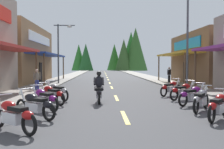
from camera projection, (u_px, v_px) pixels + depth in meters
ground at (108, 79)px, 34.21m from camera, size 9.11×94.83×0.10m
sidewalk_left at (63, 78)px, 33.97m from camera, size 2.69×94.83×0.12m
sidewalk_right at (152, 78)px, 34.45m from camera, size 2.69×94.83×0.12m
centerline_dashes at (108, 78)px, 35.69m from camera, size 0.16×68.02×0.01m
storefront_left_far at (10, 55)px, 26.97m from camera, size 8.07×12.68×5.81m
streetlamp_left at (61, 45)px, 24.72m from camera, size 1.99×0.30×5.72m
streetlamp_right at (184, 28)px, 17.42m from camera, size 1.99×0.30×6.83m
motorcycle_parked_right_1 at (219, 106)px, 8.90m from camera, size 1.47×1.68×1.04m
motorcycle_parked_right_2 at (201, 99)px, 10.54m from camera, size 1.34×1.79×1.04m
motorcycle_parked_right_3 at (193, 95)px, 12.05m from camera, size 1.81×1.31×1.04m
motorcycle_parked_right_4 at (183, 91)px, 13.90m from camera, size 1.85×1.25×1.04m
motorcycle_parked_right_5 at (171, 88)px, 15.70m from camera, size 1.71×1.45×1.04m
motorcycle_parked_left_0 at (13, 115)px, 7.27m from camera, size 1.73×1.42×1.04m
motorcycle_parked_left_1 at (35, 105)px, 9.08m from camera, size 1.75×1.40×1.04m
motorcycle_parked_left_2 at (43, 99)px, 10.73m from camera, size 1.57×1.60×1.04m
motorcycle_parked_left_3 at (51, 94)px, 12.35m from camera, size 1.62×1.55×1.04m
motorcycle_parked_left_4 at (56, 91)px, 13.74m from camera, size 1.57×1.60×1.04m
rider_cruising_lead at (99, 89)px, 12.92m from camera, size 0.60×2.14×1.57m
pedestrian_by_shop at (169, 74)px, 25.88m from camera, size 0.45×0.43×1.63m
pedestrian_waiting at (37, 78)px, 18.39m from camera, size 0.44×0.44×1.57m
treeline_backdrop at (122, 52)px, 82.17m from camera, size 23.87×11.30×13.35m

